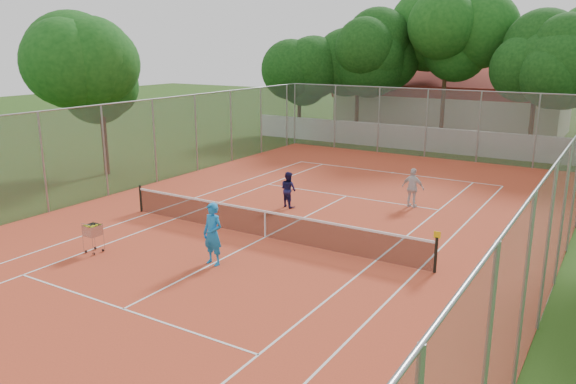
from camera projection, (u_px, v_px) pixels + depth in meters
The scene contains 12 objects.
ground at pixel (265, 238), 19.34m from camera, with size 120.00×120.00×0.00m, color #1F3C10.
court_pad at pixel (265, 238), 19.34m from camera, with size 18.00×34.00×0.02m, color #C24325.
court_lines at pixel (265, 237), 19.33m from camera, with size 10.98×23.78×0.01m, color white.
tennis_net at pixel (265, 224), 19.21m from camera, with size 11.88×0.10×0.98m, color black.
perimeter_fence at pixel (265, 181), 18.83m from camera, with size 18.00×34.00×4.00m, color slate.
boundary_wall at pixel (435, 140), 34.81m from camera, with size 26.00×0.30×1.50m, color silver.
clubhouse at pixel (451, 102), 43.70m from camera, with size 16.40×9.00×4.40m, color beige.
tropical_trees at pixel (454, 68), 36.21m from camera, with size 29.00×19.00×10.00m, color #0C330D.
player_near at pixel (213, 234), 16.73m from camera, with size 0.70×0.46×1.91m, color #177CCA.
player_far_left at pixel (288, 189), 22.82m from camera, with size 0.71×0.55×1.47m, color #181747.
player_far_right at pixel (413, 188), 22.75m from camera, with size 0.95×0.39×1.61m, color silver.
ball_hopper at pixel (93, 238), 17.78m from camera, with size 0.49×0.49×1.01m, color #ABABB1.
Camera 1 is at (10.26, -15.19, 6.42)m, focal length 35.00 mm.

